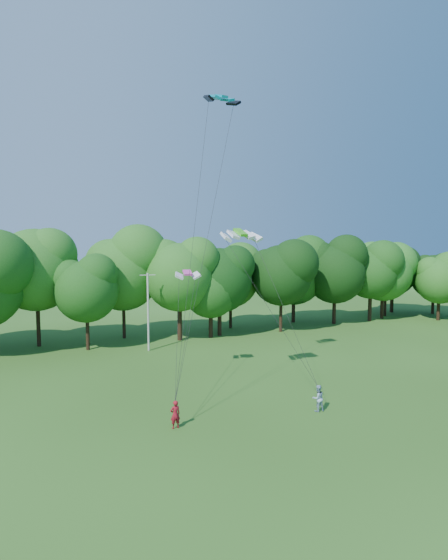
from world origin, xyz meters
name	(u,v)px	position (x,y,z in m)	size (l,w,h in m)	color
ground	(377,503)	(0.00, 0.00, 0.00)	(160.00, 160.00, 0.00)	#294A14
utility_pole	(148,311)	(-2.01, 30.59, 4.23)	(1.65, 0.23, 8.22)	#B5B5AB
kite_flyer_left	(175,414)	(-5.60, 11.10, 0.87)	(0.64, 0.42, 1.75)	maroon
kite_flyer_right	(318,398)	(4.06, 9.62, 0.90)	(0.88, 0.68, 1.80)	#91AFCA
kite_teal	(221,96)	(-0.54, 15.32, 21.77)	(2.64, 1.38, 0.50)	#058AA3
kite_green	(240,232)	(1.27, 15.79, 12.18)	(3.08, 1.41, 0.68)	green
kite_pink	(187,273)	(-1.53, 19.86, 8.95)	(2.19, 1.32, 0.45)	#E23EA6
tree_back_center	(220,271)	(7.87, 34.26, 7.88)	(8.68, 8.68, 12.62)	#312213
tree_back_east	(383,263)	(34.84, 34.90, 8.36)	(9.21, 9.21, 13.39)	black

